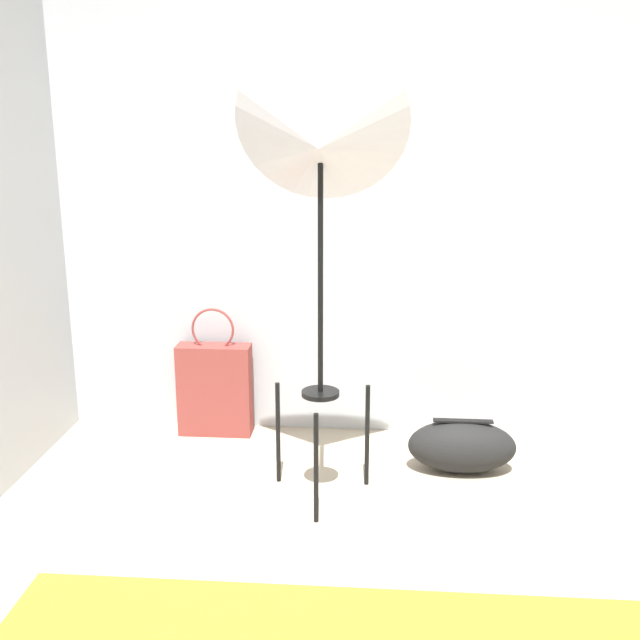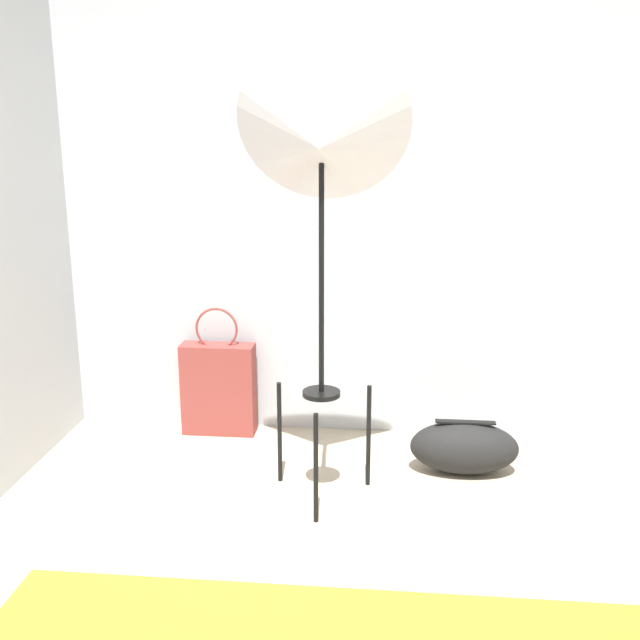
# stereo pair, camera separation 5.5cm
# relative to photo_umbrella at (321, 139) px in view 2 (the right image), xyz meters

# --- Properties ---
(wall_back) EXTENTS (8.00, 0.05, 2.60)m
(wall_back) POSITION_rel_photo_umbrella_xyz_m (0.04, 0.75, -0.18)
(wall_back) COLOR #B7BCC1
(wall_back) RESTS_ON ground_plane
(photo_umbrella) EXTENTS (0.69, 0.50, 1.85)m
(photo_umbrella) POSITION_rel_photo_umbrella_xyz_m (0.00, 0.00, 0.00)
(photo_umbrella) COLOR black
(photo_umbrella) RESTS_ON ground_plane
(tote_bag) EXTENTS (0.37, 0.13, 0.66)m
(tote_bag) POSITION_rel_photo_umbrella_xyz_m (-0.58, 0.62, -1.24)
(tote_bag) COLOR brown
(tote_bag) RESTS_ON ground_plane
(duffel_bag) EXTENTS (0.49, 0.24, 0.25)m
(duffel_bag) POSITION_rel_photo_umbrella_xyz_m (0.62, 0.28, -1.36)
(duffel_bag) COLOR black
(duffel_bag) RESTS_ON ground_plane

